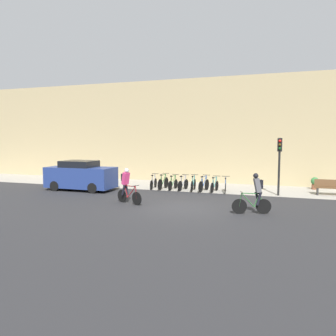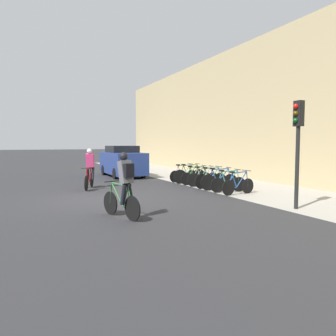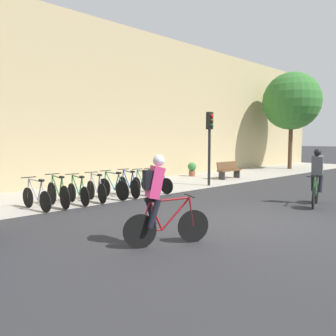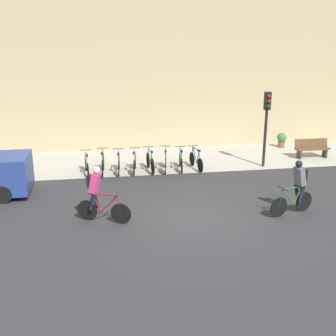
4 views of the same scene
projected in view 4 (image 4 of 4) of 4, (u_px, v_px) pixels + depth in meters
The scene contains 16 objects.
ground at pixel (193, 217), 13.26m from camera, with size 200.00×200.00×0.00m, color #2B2B2D.
kerb_strip at pixel (162, 159), 19.63m from camera, with size 44.00×4.50×0.01m, color #A39E93.
building_facade at pixel (154, 72), 20.93m from camera, with size 44.00×0.60×7.60m, color tan.
cyclist_pink at pixel (97, 192), 12.72m from camera, with size 1.62×0.76×1.77m.
cyclist_grey at pixel (297, 185), 13.34m from camera, with size 1.63×0.64×1.77m.
parked_bike_0 at pixel (87, 165), 17.42m from camera, with size 0.46×1.63×0.94m.
parked_bike_1 at pixel (103, 164), 17.52m from camera, with size 0.46×1.74×0.99m.
parked_bike_2 at pixel (119, 164), 17.63m from camera, with size 0.46×1.61×0.94m.
parked_bike_3 at pixel (135, 163), 17.73m from camera, with size 0.46×1.59×0.95m.
parked_bike_4 at pixel (150, 162), 17.82m from camera, with size 0.46×1.68×0.97m.
parked_bike_5 at pixel (166, 161), 17.92m from camera, with size 0.46×1.68×0.98m.
parked_bike_6 at pixel (181, 161), 18.03m from camera, with size 0.46×1.59×0.94m.
parked_bike_7 at pixel (196, 160), 18.13m from camera, with size 0.46×1.63×0.94m.
traffic_light_pole at pixel (267, 115), 17.92m from camera, with size 0.26×0.30×3.26m.
bench at pixel (312, 148), 19.82m from camera, with size 1.62×0.44×0.89m.
potted_plant at pixel (282, 139), 21.71m from camera, with size 0.48×0.48×0.78m.
Camera 4 is at (-2.74, -11.94, 5.38)m, focal length 45.00 mm.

